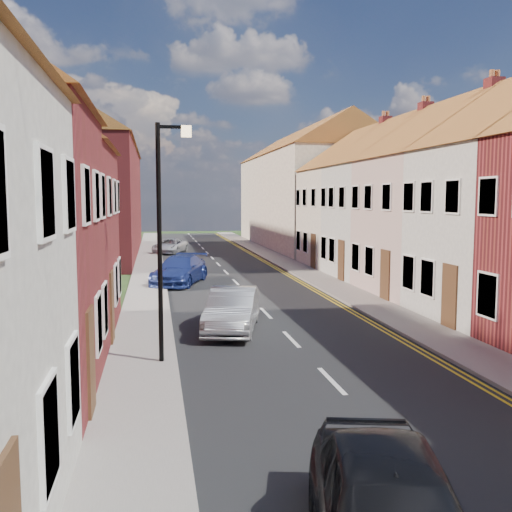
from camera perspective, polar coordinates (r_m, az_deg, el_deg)
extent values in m
cube|color=black|center=(25.14, -0.77, -3.96)|extent=(7.00, 90.00, 0.02)
cube|color=gray|center=(24.81, -10.87, -4.07)|extent=(1.80, 90.00, 0.12)
cube|color=gray|center=(26.19, 8.79, -3.52)|extent=(1.80, 90.00, 0.12)
cube|color=#B79591|center=(26.91, 19.60, 2.76)|extent=(8.00, 5.80, 6.00)
cube|color=maroon|center=(25.21, 22.67, 14.33)|extent=(0.60, 0.60, 1.60)
cube|color=silver|center=(31.71, 14.77, 3.31)|extent=(8.00, 5.00, 6.00)
cube|color=maroon|center=(30.22, 16.58, 13.03)|extent=(0.60, 0.60, 1.60)
cube|color=#F0E6CA|center=(36.67, 11.22, 3.70)|extent=(8.00, 5.80, 6.00)
cube|color=maroon|center=(34.74, 12.80, 12.15)|extent=(0.60, 0.60, 1.60)
cube|color=#F0E6CA|center=(51.21, 4.99, 5.47)|extent=(8.00, 24.00, 8.00)
cube|color=maroon|center=(44.76, -16.95, 5.20)|extent=(8.00, 24.00, 8.00)
cylinder|color=black|center=(14.49, -9.62, 1.17)|extent=(0.12, 0.12, 6.00)
cube|color=black|center=(14.56, -8.40, 12.65)|extent=(0.70, 0.08, 0.08)
cube|color=#FFD899|center=(14.56, -6.99, 12.27)|extent=(0.25, 0.15, 0.28)
imported|color=gray|center=(18.41, -2.37, -5.42)|extent=(2.44, 4.42, 1.38)
imported|color=navy|center=(28.69, -7.63, -1.40)|extent=(3.46, 5.20, 1.40)
imported|color=silver|center=(44.75, -8.61, 1.00)|extent=(3.15, 4.57, 1.16)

